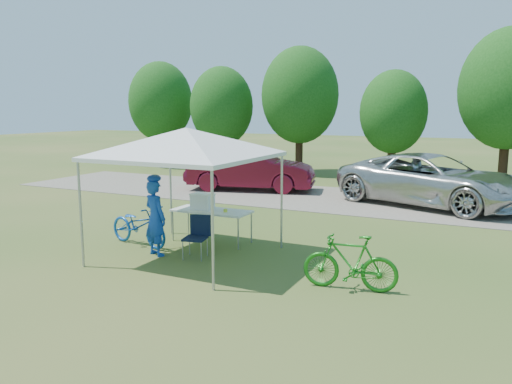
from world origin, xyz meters
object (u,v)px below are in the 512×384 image
bike_blue (139,225)px  cooler (202,201)px  folding_chair (198,233)px  folding_table (212,212)px  bike_green (350,262)px  sedan (250,169)px  cyclist (155,218)px  minivan (431,180)px

bike_blue → cooler: bearing=-37.0°
folding_chair → folding_table: bearing=93.7°
bike_blue → bike_green: (5.14, -0.70, 0.02)m
bike_green → sedan: 10.93m
sedan → cyclist: bearing=179.0°
bike_green → cooler: bearing=-120.7°
bike_green → folding_table: bearing=-122.0°
folding_chair → bike_blue: (-1.71, 0.18, -0.06)m
folding_chair → minivan: 8.95m
folding_chair → cyclist: (-0.88, -0.28, 0.29)m
cyclist → folding_table: bearing=-90.6°
cooler → bike_green: cooler is taller
cooler → bike_green: 4.40m
bike_blue → folding_table: bearing=-42.6°
cooler → bike_green: bearing=-22.9°
minivan → cyclist: bearing=171.2°
minivan → folding_chair: bearing=175.3°
folding_chair → bike_blue: bearing=160.6°
cooler → cyclist: size_ratio=0.32×
cooler → folding_table: bearing=0.0°
folding_table → bike_green: 4.16m
folding_chair → cyclist: cyclist is taller
folding_table → bike_blue: bike_blue is taller
bike_blue → cyclist: bearing=-107.9°
bike_green → folding_chair: bearing=-106.4°
cyclist → bike_green: 4.32m
bike_blue → bike_green: bearing=-86.8°
cooler → sedan: 7.55m
sedan → folding_chair: bearing=-175.0°
cooler → minivan: (4.33, 6.95, -0.10)m
bike_blue → bike_green: bike_green is taller
folding_table → sedan: 7.63m
bike_green → bike_blue: bearing=-105.6°
folding_table → cooler: 0.34m
folding_table → cooler: size_ratio=3.59×
cyclist → sedan: same height
minivan → bike_blue: bearing=165.5°
folding_table → minivan: 8.06m
folding_chair → sedan: 8.87m
cooler → sedan: sedan is taller
bike_green → minivan: minivan is taller
folding_table → minivan: (4.09, 6.95, 0.13)m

